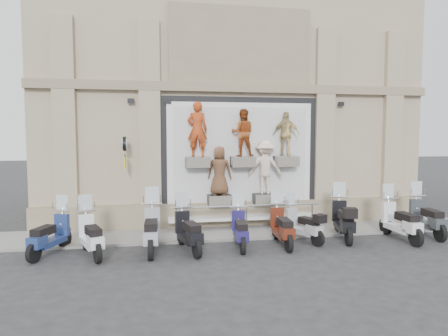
{
  "coord_description": "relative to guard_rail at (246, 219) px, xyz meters",
  "views": [
    {
      "loc": [
        -3.04,
        -10.67,
        3.2
      ],
      "look_at": [
        -0.77,
        1.9,
        2.17
      ],
      "focal_mm": 32.0,
      "sensor_mm": 36.0,
      "label": 1
    }
  ],
  "objects": [
    {
      "name": "ground",
      "position": [
        0.0,
        -2.0,
        -0.47
      ],
      "size": [
        90.0,
        90.0,
        0.0
      ],
      "primitive_type": "plane",
      "color": "#29292B",
      "rests_on": "ground"
    },
    {
      "name": "sidewalk",
      "position": [
        0.0,
        0.1,
        -0.43
      ],
      "size": [
        16.0,
        2.2,
        0.08
      ],
      "primitive_type": "cube",
      "color": "gray",
      "rests_on": "ground"
    },
    {
      "name": "building",
      "position": [
        0.0,
        5.0,
        5.54
      ],
      "size": [
        14.0,
        8.6,
        12.0
      ],
      "primitive_type": null,
      "color": "tan",
      "rests_on": "ground"
    },
    {
      "name": "shop_vitrine",
      "position": [
        0.06,
        0.74,
        1.92
      ],
      "size": [
        5.6,
        0.95,
        4.3
      ],
      "color": "black",
      "rests_on": "ground"
    },
    {
      "name": "guard_rail",
      "position": [
        0.0,
        0.0,
        0.0
      ],
      "size": [
        5.06,
        0.1,
        0.93
      ],
      "primitive_type": null,
      "color": "#9EA0A5",
      "rests_on": "ground"
    },
    {
      "name": "clock_sign_bracket",
      "position": [
        -3.9,
        0.47,
        2.34
      ],
      "size": [
        0.1,
        0.8,
        1.02
      ],
      "color": "black",
      "rests_on": "ground"
    },
    {
      "name": "scooter_a",
      "position": [
        -5.78,
        -1.47,
        0.31
      ],
      "size": [
        1.18,
        1.98,
        1.55
      ],
      "primitive_type": null,
      "rotation": [
        0.0,
        0.0,
        -0.35
      ],
      "color": "navy",
      "rests_on": "ground"
    },
    {
      "name": "scooter_b",
      "position": [
        -4.68,
        -1.77,
        0.33
      ],
      "size": [
        1.21,
        2.02,
        1.58
      ],
      "primitive_type": null,
      "rotation": [
        0.0,
        0.0,
        0.35
      ],
      "color": "white",
      "rests_on": "ground"
    },
    {
      "name": "scooter_c",
      "position": [
        -3.08,
        -1.64,
        0.4
      ],
      "size": [
        0.7,
        2.15,
        1.73
      ],
      "primitive_type": null,
      "rotation": [
        0.0,
        0.0,
        -0.04
      ],
      "color": "#92959E",
      "rests_on": "ground"
    },
    {
      "name": "scooter_d",
      "position": [
        -2.08,
        -1.79,
        0.33
      ],
      "size": [
        0.98,
        2.04,
        1.59
      ],
      "primitive_type": null,
      "rotation": [
        0.0,
        0.0,
        0.22
      ],
      "color": "black",
      "rests_on": "ground"
    },
    {
      "name": "scooter_e",
      "position": [
        -0.58,
        -1.67,
        0.29
      ],
      "size": [
        0.74,
        1.9,
        1.5
      ],
      "primitive_type": null,
      "rotation": [
        0.0,
        0.0,
        -0.11
      ],
      "color": "#1D1650",
      "rests_on": "ground"
    },
    {
      "name": "scooter_f",
      "position": [
        0.67,
        -1.68,
        0.32
      ],
      "size": [
        0.67,
        1.97,
        1.58
      ],
      "primitive_type": null,
      "rotation": [
        0.0,
        0.0,
        -0.05
      ],
      "color": "#501A0D",
      "rests_on": "ground"
    },
    {
      "name": "scooter_g",
      "position": [
        1.43,
        -1.37,
        0.26
      ],
      "size": [
        1.09,
        1.85,
        1.45
      ],
      "primitive_type": null,
      "rotation": [
        0.0,
        0.0,
        0.35
      ],
      "color": "#AAABB1",
      "rests_on": "ground"
    },
    {
      "name": "scooter_h",
      "position": [
        2.77,
        -1.32,
        0.39
      ],
      "size": [
        1.13,
        2.2,
        1.71
      ],
      "primitive_type": null,
      "rotation": [
        0.0,
        0.0,
        -0.26
      ],
      "color": "black",
      "rests_on": "ground"
    },
    {
      "name": "scooter_i",
      "position": [
        4.43,
        -1.77,
        0.37
      ],
      "size": [
        0.62,
        2.07,
        1.68
      ],
      "primitive_type": null,
      "rotation": [
        0.0,
        0.0,
        0.01
      ],
      "color": "silver",
      "rests_on": "ground"
    },
    {
      "name": "scooter_j",
      "position": [
        5.6,
        -1.42,
        0.38
      ],
      "size": [
        0.85,
        2.13,
        1.68
      ],
      "primitive_type": null,
      "rotation": [
        0.0,
        0.0,
        -0.12
      ],
      "color": "#30353A",
      "rests_on": "ground"
    }
  ]
}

